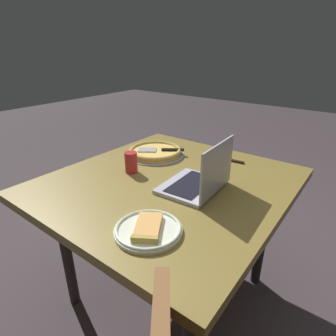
{
  "coord_description": "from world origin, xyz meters",
  "views": [
    {
      "loc": [
        -0.97,
        -0.73,
        1.34
      ],
      "look_at": [
        0.01,
        0.02,
        0.79
      ],
      "focal_mm": 29.49,
      "sensor_mm": 36.0,
      "label": 1
    }
  ],
  "objects_px": {
    "pizza_plate": "(148,229)",
    "table_knife": "(228,160)",
    "dining_table": "(169,192)",
    "laptop": "(200,180)",
    "pizza_tray": "(155,152)",
    "drink_cup": "(131,162)"
  },
  "relations": [
    {
      "from": "laptop",
      "to": "pizza_plate",
      "type": "relative_size",
      "value": 1.27
    },
    {
      "from": "dining_table",
      "to": "pizza_tray",
      "type": "relative_size",
      "value": 3.29
    },
    {
      "from": "pizza_tray",
      "to": "drink_cup",
      "type": "height_order",
      "value": "drink_cup"
    },
    {
      "from": "pizza_plate",
      "to": "table_knife",
      "type": "xyz_separation_m",
      "value": [
        0.78,
        0.07,
        -0.01
      ]
    },
    {
      "from": "pizza_plate",
      "to": "table_knife",
      "type": "relative_size",
      "value": 1.03
    },
    {
      "from": "pizza_plate",
      "to": "table_knife",
      "type": "height_order",
      "value": "pizza_plate"
    },
    {
      "from": "dining_table",
      "to": "drink_cup",
      "type": "xyz_separation_m",
      "value": [
        -0.05,
        0.21,
        0.13
      ]
    },
    {
      "from": "table_knife",
      "to": "pizza_tray",
      "type": "bearing_deg",
      "value": 115.52
    },
    {
      "from": "dining_table",
      "to": "pizza_plate",
      "type": "relative_size",
      "value": 4.75
    },
    {
      "from": "dining_table",
      "to": "drink_cup",
      "type": "relative_size",
      "value": 10.53
    },
    {
      "from": "laptop",
      "to": "pizza_plate",
      "type": "xyz_separation_m",
      "value": [
        -0.38,
        -0.02,
        -0.04
      ]
    },
    {
      "from": "table_knife",
      "to": "dining_table",
      "type": "bearing_deg",
      "value": 163.31
    },
    {
      "from": "dining_table",
      "to": "pizza_tray",
      "type": "bearing_deg",
      "value": 50.72
    },
    {
      "from": "table_knife",
      "to": "pizza_plate",
      "type": "bearing_deg",
      "value": -174.57
    },
    {
      "from": "dining_table",
      "to": "pizza_plate",
      "type": "xyz_separation_m",
      "value": [
        -0.38,
        -0.2,
        0.08
      ]
    },
    {
      "from": "pizza_tray",
      "to": "table_knife",
      "type": "relative_size",
      "value": 1.49
    },
    {
      "from": "pizza_tray",
      "to": "table_knife",
      "type": "height_order",
      "value": "pizza_tray"
    },
    {
      "from": "dining_table",
      "to": "drink_cup",
      "type": "bearing_deg",
      "value": 102.5
    },
    {
      "from": "pizza_tray",
      "to": "table_knife",
      "type": "xyz_separation_m",
      "value": [
        0.19,
        -0.39,
        -0.02
      ]
    },
    {
      "from": "pizza_plate",
      "to": "pizza_tray",
      "type": "bearing_deg",
      "value": 37.74
    },
    {
      "from": "pizza_plate",
      "to": "table_knife",
      "type": "bearing_deg",
      "value": 5.43
    },
    {
      "from": "laptop",
      "to": "pizza_plate",
      "type": "bearing_deg",
      "value": -176.92
    }
  ]
}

